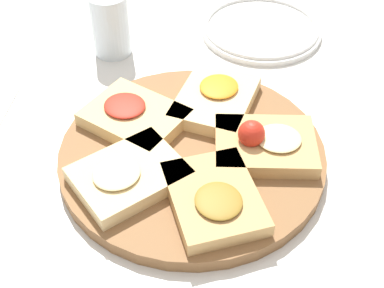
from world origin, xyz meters
The scene contains 9 objects.
ground_plane centered at (0.00, 0.00, 0.00)m, with size 3.00×3.00×0.00m, color silver.
serving_board centered at (0.00, 0.00, 0.01)m, with size 0.37×0.37×0.02m, color brown.
focaccia_slice_0 centered at (-0.06, -0.08, 0.03)m, with size 0.16×0.17×0.03m.
focaccia_slice_1 centered at (0.06, -0.08, 0.03)m, with size 0.16×0.17×0.03m.
focaccia_slice_2 centered at (0.10, 0.02, 0.03)m, with size 0.16×0.13×0.03m.
focaccia_slice_3 centered at (0.01, 0.10, 0.03)m, with size 0.11×0.14×0.05m.
focaccia_slice_4 centered at (-0.09, 0.04, 0.03)m, with size 0.16×0.15×0.03m.
plate_left centered at (-0.32, 0.14, 0.01)m, with size 0.22×0.22×0.02m.
water_glass centered at (-0.27, -0.13, 0.05)m, with size 0.06×0.06×0.11m, color silver.
Camera 1 is at (0.52, -0.02, 0.53)m, focal length 50.00 mm.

